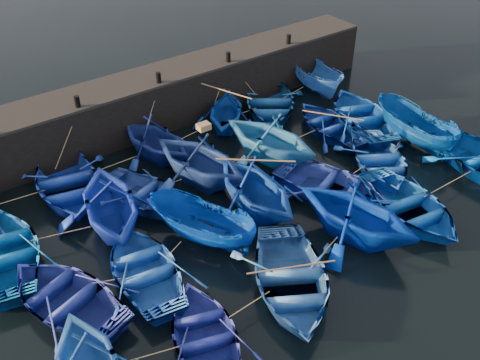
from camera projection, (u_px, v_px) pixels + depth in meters
ground at (290, 234)px, 20.39m from camera, size 120.00×120.00×0.00m
quay_wall at (152, 101)px, 26.47m from camera, size 26.00×2.50×2.50m
quay_top at (150, 77)px, 25.69m from camera, size 26.00×2.50×0.12m
bollard_1 at (77, 102)px, 23.01m from camera, size 0.24×0.24×0.50m
bollard_2 at (159, 78)px, 24.93m from camera, size 0.24×0.24×0.50m
bollard_3 at (228, 57)px, 26.85m from camera, size 0.24×0.24×0.50m
bollard_4 at (289, 39)px, 28.77m from camera, size 0.24×0.24×0.50m
boat_1 at (66, 182)px, 22.18m from camera, size 4.91×6.07×1.11m
boat_2 at (155, 139)px, 23.90m from camera, size 4.48×4.92×2.22m
boat_3 at (226, 110)px, 26.16m from camera, size 5.12×5.16×2.06m
boat_4 at (270, 103)px, 27.79m from camera, size 6.32×6.60×1.11m
boat_5 at (316, 77)px, 29.53m from camera, size 2.60×4.82×1.77m
boat_6 at (6, 251)px, 18.89m from camera, size 4.57×5.72×1.06m
boat_7 at (110, 202)px, 19.93m from camera, size 5.30×5.78×2.56m
boat_8 at (146, 194)px, 21.66m from camera, size 4.45×5.23×0.92m
boat_9 at (199, 158)px, 22.35m from camera, size 5.31×5.77×2.55m
boat_10 at (270, 137)px, 23.75m from camera, size 5.22×5.69×2.51m
boat_11 at (332, 124)px, 26.16m from camera, size 3.70×4.90×0.96m
boat_12 at (362, 116)px, 26.68m from camera, size 5.68×6.51×1.13m
boat_13 at (66, 297)px, 17.24m from camera, size 4.83×5.70×1.01m
boat_14 at (145, 268)px, 18.28m from camera, size 4.04×5.15×0.97m
boat_15 at (202, 226)px, 19.54m from camera, size 3.44×4.62×1.68m
boat_16 at (255, 187)px, 20.78m from camera, size 4.19×4.81×2.47m
boat_17 at (332, 186)px, 22.04m from camera, size 5.11×5.93×1.04m
boat_18 at (379, 160)px, 23.64m from camera, size 5.35×5.81×0.98m
boat_19 at (414, 128)px, 25.06m from camera, size 1.89×4.71×1.80m
boat_21 at (205, 334)px, 16.14m from camera, size 4.16×4.92×0.87m
boat_22 at (291, 279)px, 17.79m from camera, size 5.90×6.43×1.09m
boat_23 at (357, 212)px, 19.48m from camera, size 5.24×5.71×2.53m
boat_24 at (410, 206)px, 20.99m from camera, size 4.36×5.53×1.04m
wooden_crate at (204, 127)px, 21.67m from camera, size 0.52×0.40×0.26m
mooring_ropes at (217, 157)px, 23.10m from camera, size 18.63×11.76×2.10m
loose_oars at (276, 148)px, 22.22m from camera, size 10.66×12.12×1.57m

